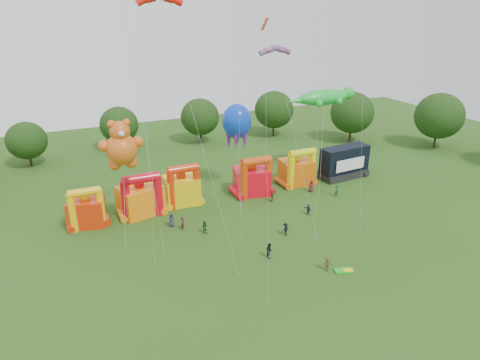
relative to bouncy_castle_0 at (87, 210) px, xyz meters
name	(u,v)px	position (x,y,z in m)	size (l,w,h in m)	color
ground	(316,308)	(18.58, -27.47, -2.25)	(160.00, 160.00, 0.00)	#294914
tree_ring	(306,253)	(17.37, -26.84, 4.01)	(126.57, 128.70, 12.07)	#352314
bouncy_castle_0	(87,210)	(0.00, 0.00, 0.00)	(5.40, 4.74, 5.89)	red
bouncy_castle_1	(141,198)	(7.42, 0.41, 0.23)	(6.66, 5.85, 6.58)	orange
bouncy_castle_2	(182,188)	(13.80, 1.26, 0.25)	(5.25, 4.32, 6.59)	yellow
bouncy_castle_3	(253,179)	(25.02, 0.21, 0.21)	(6.35, 5.56, 6.52)	red
bouncy_castle_4	(297,170)	(33.60, 0.81, 0.19)	(5.67, 4.76, 6.45)	#D85E0B
stage_trailer	(344,163)	(42.60, 0.07, 0.43)	(9.01, 3.95, 5.55)	black
teddy_bear_kite	(123,173)	(4.58, -4.92, 6.32)	(5.52, 6.45, 15.25)	#CF5717
gecko_kite	(322,140)	(37.52, 0.01, 5.11)	(13.03, 10.68, 15.04)	green
octopus_kite	(238,157)	(22.63, 0.46, 4.14)	(5.59, 10.93, 14.06)	#0C38C0
parafoil_kites	(220,140)	(14.30, -13.10, 11.61)	(22.16, 14.03, 31.28)	red
diamond_kites	(269,124)	(20.59, -12.99, 12.84)	(29.51, 19.53, 36.64)	#E73B0A
folded_kite_bundle	(344,271)	(24.92, -23.51, -2.11)	(2.21, 1.55, 0.31)	green
spectator_0	(171,220)	(10.24, -5.10, -1.29)	(0.94, 0.61, 1.92)	#2F2944
spectator_1	(183,223)	(11.36, -6.60, -1.31)	(0.69, 0.45, 1.89)	#4E1620
spectator_2	(204,227)	(13.69, -8.60, -1.40)	(0.83, 0.65, 1.71)	#1C4721
spectator_3	(285,229)	(23.07, -13.56, -1.38)	(1.13, 0.65, 1.75)	black
spectator_4	(272,196)	(26.46, -3.63, -1.35)	(1.06, 0.44, 1.81)	#483B1C
spectator_5	(308,209)	(29.04, -9.75, -1.45)	(1.49, 0.47, 1.60)	#2B2945
spectator_6	(311,186)	(33.93, -3.04, -1.27)	(0.96, 0.62, 1.96)	maroon
spectator_7	(337,191)	(36.57, -6.22, -1.27)	(0.72, 0.47, 1.97)	#1D482C
spectator_8	(269,250)	(18.65, -17.37, -1.31)	(0.92, 0.72, 1.89)	black
spectator_9	(327,264)	(23.32, -22.48, -1.38)	(1.13, 0.65, 1.75)	#49371D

